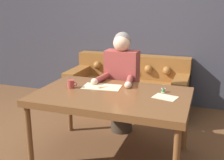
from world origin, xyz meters
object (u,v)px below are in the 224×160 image
at_px(person, 122,82).
at_px(scissors, 104,87).
at_px(dining_table, 112,99).
at_px(couch, 128,90).
at_px(thread_spool, 163,90).
at_px(mug, 71,84).

distance_m(person, scissors, 0.50).
bearing_deg(dining_table, person, 98.45).
xyz_separation_m(couch, scissors, (0.09, -1.31, 0.44)).
relative_size(couch, scissors, 9.78).
xyz_separation_m(scissors, thread_spool, (0.65, 0.05, 0.02)).
relative_size(mug, thread_spool, 2.51).
height_order(mug, thread_spool, mug).
height_order(person, scissors, person).
bearing_deg(scissors, dining_table, -47.28).
xyz_separation_m(couch, thread_spool, (0.74, -1.26, 0.46)).
height_order(couch, thread_spool, couch).
xyz_separation_m(person, scissors, (-0.05, -0.49, 0.07)).
height_order(dining_table, couch, couch).
xyz_separation_m(dining_table, mug, (-0.48, 0.03, 0.11)).
relative_size(scissors, mug, 1.66).
bearing_deg(mug, person, 58.07).
bearing_deg(person, scissors, -96.29).
bearing_deg(thread_spool, couch, 120.32).
xyz_separation_m(person, mug, (-0.39, -0.62, 0.12)).
relative_size(couch, thread_spool, 40.69).
bearing_deg(couch, scissors, -86.04).
xyz_separation_m(dining_table, thread_spool, (0.50, 0.21, 0.09)).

